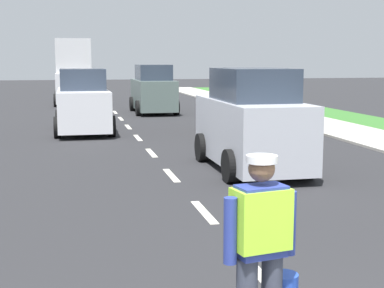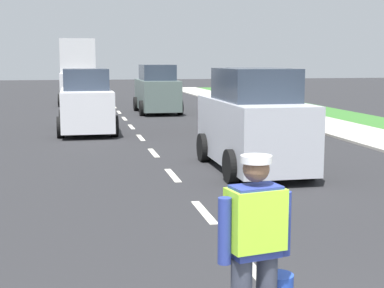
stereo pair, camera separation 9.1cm
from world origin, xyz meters
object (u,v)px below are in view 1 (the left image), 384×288
object	(u,v)px
car_outgoing_far	(153,91)
delivery_truck	(74,75)
car_parked_far	(253,102)
car_outgoing_ahead	(251,123)
road_worker	(262,242)
car_oncoming_second	(83,103)

from	to	relation	value
car_outgoing_far	delivery_truck	bearing A→B (deg)	121.54
car_parked_far	car_outgoing_ahead	bearing A→B (deg)	-108.75
car_outgoing_ahead	car_outgoing_far	bearing A→B (deg)	90.52
car_parked_far	car_outgoing_far	size ratio (longest dim) A/B	0.96
road_worker	car_parked_far	bearing A→B (deg)	71.96
car_parked_far	car_oncoming_second	size ratio (longest dim) A/B	0.93
road_worker	car_outgoing_far	size ratio (longest dim) A/B	0.41
car_parked_far	car_oncoming_second	bearing A→B (deg)	168.21
road_worker	car_oncoming_second	world-z (taller)	car_oncoming_second
delivery_truck	car_parked_far	xyz separation A→B (m)	(5.82, -13.48, -0.60)
car_oncoming_second	delivery_truck	bearing A→B (deg)	90.87
road_worker	car_oncoming_second	bearing A→B (deg)	94.12
road_worker	car_outgoing_ahead	world-z (taller)	car_outgoing_ahead
road_worker	car_outgoing_ahead	xyz separation A→B (m)	(2.39, 7.60, 0.12)
road_worker	car_parked_far	xyz separation A→B (m)	(4.54, 13.95, 0.08)
car_parked_far	car_outgoing_far	bearing A→B (deg)	106.48
car_parked_far	car_oncoming_second	world-z (taller)	car_parked_far
delivery_truck	car_oncoming_second	xyz separation A→B (m)	(0.19, -12.30, -0.61)
car_outgoing_far	car_oncoming_second	world-z (taller)	car_outgoing_far
car_outgoing_ahead	car_oncoming_second	bearing A→B (deg)	114.78
road_worker	delivery_truck	xyz separation A→B (m)	(-1.28, 27.42, 0.68)
delivery_truck	car_outgoing_far	distance (m)	6.78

